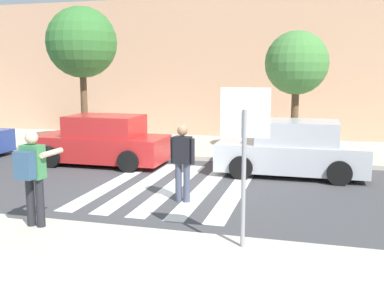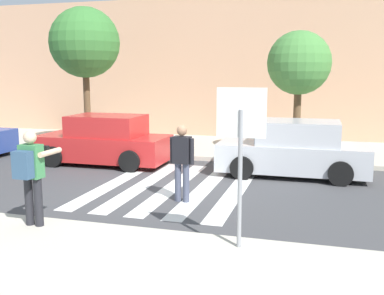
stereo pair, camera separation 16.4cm
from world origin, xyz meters
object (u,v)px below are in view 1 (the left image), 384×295
(photographer_with_backpack, at_px, (32,171))
(pedestrian_crossing, at_px, (182,159))
(parked_car_red, at_px, (103,141))
(street_tree_west, at_px, (82,43))
(parked_car_silver, at_px, (293,150))
(stop_sign, at_px, (245,133))
(street_tree_center, at_px, (297,64))

(photographer_with_backpack, bearing_deg, pedestrian_crossing, 53.25)
(parked_car_red, bearing_deg, street_tree_west, 129.21)
(parked_car_silver, height_order, street_tree_west, street_tree_west)
(stop_sign, bearing_deg, pedestrian_crossing, 123.97)
(photographer_with_backpack, relative_size, street_tree_west, 0.34)
(pedestrian_crossing, relative_size, parked_car_silver, 0.42)
(parked_car_silver, relative_size, street_tree_west, 0.81)
(parked_car_silver, bearing_deg, photographer_with_backpack, -125.33)
(pedestrian_crossing, bearing_deg, parked_car_red, 137.23)
(stop_sign, distance_m, pedestrian_crossing, 3.29)
(street_tree_center, bearing_deg, stop_sign, -92.94)
(street_tree_center, bearing_deg, pedestrian_crossing, -111.06)
(photographer_with_backpack, relative_size, pedestrian_crossing, 1.00)
(street_tree_west, bearing_deg, parked_car_silver, -15.86)
(stop_sign, xyz_separation_m, street_tree_west, (-7.09, 8.07, 1.93))
(pedestrian_crossing, height_order, street_tree_center, street_tree_center)
(photographer_with_backpack, distance_m, pedestrian_crossing, 3.31)
(photographer_with_backpack, height_order, street_tree_center, street_tree_center)
(stop_sign, relative_size, photographer_with_backpack, 1.46)
(stop_sign, distance_m, street_tree_west, 10.91)
(photographer_with_backpack, bearing_deg, parked_car_red, 105.03)
(street_tree_west, distance_m, street_tree_center, 7.55)
(photographer_with_backpack, height_order, street_tree_west, street_tree_west)
(photographer_with_backpack, relative_size, parked_car_red, 0.42)
(parked_car_red, xyz_separation_m, street_tree_west, (-1.76, 2.15, 3.17))
(pedestrian_crossing, bearing_deg, street_tree_center, 68.94)
(stop_sign, height_order, pedestrian_crossing, stop_sign)
(parked_car_red, relative_size, street_tree_west, 0.81)
(street_tree_west, bearing_deg, pedestrian_crossing, -45.68)
(photographer_with_backpack, xyz_separation_m, parked_car_silver, (4.22, 5.96, -0.44))
(photographer_with_backpack, height_order, pedestrian_crossing, photographer_with_backpack)
(pedestrian_crossing, distance_m, street_tree_west, 8.18)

